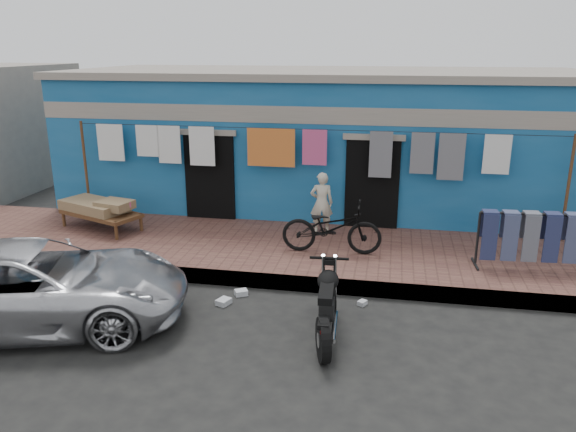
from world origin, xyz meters
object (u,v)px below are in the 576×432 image
object	(u,v)px
seated_person	(322,203)
motorcycle	(327,303)
charpoy	(101,214)
car	(32,284)
bicycle	(332,222)
jeans_rack	(539,240)

from	to	relation	value
seated_person	motorcycle	bearing A→B (deg)	89.48
seated_person	charpoy	world-z (taller)	seated_person
car	charpoy	world-z (taller)	car
bicycle	motorcycle	world-z (taller)	bicycle
car	bicycle	distance (m)	5.05
car	bicycle	xyz separation A→B (m)	(3.96, 3.13, 0.20)
car	jeans_rack	size ratio (longest dim) A/B	2.08
car	bicycle	bearing A→B (deg)	-69.08
car	jeans_rack	bearing A→B (deg)	-85.47
car	motorcycle	size ratio (longest dim) A/B	2.77
motorcycle	charpoy	bearing A→B (deg)	144.25
motorcycle	seated_person	bearing A→B (deg)	95.11
car	motorcycle	distance (m)	4.22
motorcycle	bicycle	bearing A→B (deg)	91.67
jeans_rack	bicycle	bearing A→B (deg)	178.28
seated_person	bicycle	distance (m)	1.13
seated_person	bicycle	size ratio (longest dim) A/B	0.70
seated_person	charpoy	xyz separation A→B (m)	(-4.53, -0.56, -0.33)
motorcycle	jeans_rack	size ratio (longest dim) A/B	0.75
seated_person	bicycle	xyz separation A→B (m)	(0.33, -1.08, -0.05)
seated_person	motorcycle	xyz separation A→B (m)	(0.57, -3.79, -0.37)
car	jeans_rack	world-z (taller)	jeans_rack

